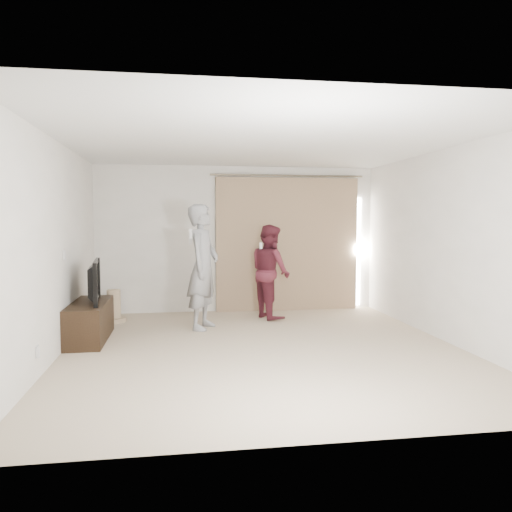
# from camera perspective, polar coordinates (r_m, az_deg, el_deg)

# --- Properties ---
(floor) EXTENTS (5.50, 5.50, 0.00)m
(floor) POSITION_cam_1_polar(r_m,az_deg,el_deg) (6.47, 0.82, -10.54)
(floor) COLOR tan
(floor) RESTS_ON ground
(wall_back) EXTENTS (5.00, 0.04, 2.60)m
(wall_back) POSITION_cam_1_polar(r_m,az_deg,el_deg) (8.99, -2.09, 1.95)
(wall_back) COLOR silver
(wall_back) RESTS_ON ground
(wall_left) EXTENTS (0.04, 5.50, 2.60)m
(wall_left) POSITION_cam_1_polar(r_m,az_deg,el_deg) (6.35, -22.00, 0.77)
(wall_left) COLOR silver
(wall_left) RESTS_ON ground
(ceiling) EXTENTS (5.00, 5.50, 0.01)m
(ceiling) POSITION_cam_1_polar(r_m,az_deg,el_deg) (6.34, 0.85, 12.85)
(ceiling) COLOR silver
(ceiling) RESTS_ON wall_back
(curtain) EXTENTS (2.80, 0.11, 2.46)m
(curtain) POSITION_cam_1_polar(r_m,az_deg,el_deg) (9.08, 3.70, 1.36)
(curtain) COLOR #9D7E60
(curtain) RESTS_ON ground
(tv_console) EXTENTS (0.47, 1.35, 0.52)m
(tv_console) POSITION_cam_1_polar(r_m,az_deg,el_deg) (7.23, -18.46, -7.09)
(tv_console) COLOR black
(tv_console) RESTS_ON ground
(tv) EXTENTS (0.24, 1.01, 0.58)m
(tv) POSITION_cam_1_polar(r_m,az_deg,el_deg) (7.15, -18.56, -2.77)
(tv) COLOR black
(tv) RESTS_ON tv_console
(scratching_post) EXTENTS (0.39, 0.39, 0.52)m
(scratching_post) POSITION_cam_1_polar(r_m,az_deg,el_deg) (8.41, -15.93, -5.83)
(scratching_post) COLOR tan
(scratching_post) RESTS_ON ground
(person_man) EXTENTS (0.68, 0.81, 1.88)m
(person_man) POSITION_cam_1_polar(r_m,az_deg,el_deg) (7.54, -6.07, -1.22)
(person_man) COLOR gray
(person_man) RESTS_ON ground
(person_woman) EXTENTS (0.79, 0.90, 1.57)m
(person_woman) POSITION_cam_1_polar(r_m,az_deg,el_deg) (8.36, 1.66, -1.75)
(person_woman) COLOR #511B26
(person_woman) RESTS_ON ground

